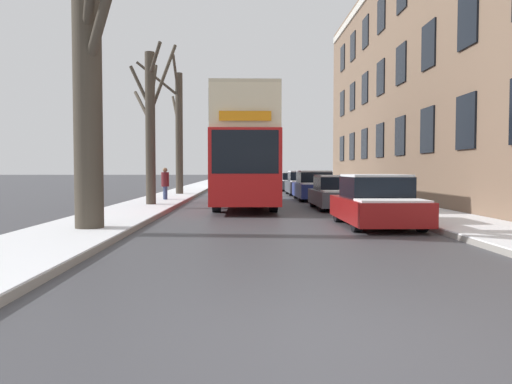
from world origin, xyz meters
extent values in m
plane|color=#424247|center=(0.00, 0.00, 0.00)|extent=(320.00, 320.00, 0.00)
cube|color=gray|center=(-5.04, 53.00, 0.07)|extent=(2.54, 130.00, 0.13)
cube|color=white|center=(-5.04, 53.00, 0.15)|extent=(2.51, 130.00, 0.03)
cube|color=gray|center=(5.04, 53.00, 0.07)|extent=(2.54, 130.00, 0.13)
cube|color=white|center=(5.04, 53.00, 0.15)|extent=(2.51, 130.00, 0.03)
cube|color=#7A604C|center=(10.81, 18.70, 6.21)|extent=(9.00, 35.05, 12.42)
cube|color=black|center=(6.28, 11.85, 3.15)|extent=(0.08, 1.40, 1.80)
cube|color=black|center=(6.28, 15.27, 3.15)|extent=(0.08, 1.40, 1.80)
cube|color=black|center=(6.28, 18.70, 3.15)|extent=(0.08, 1.40, 1.80)
cube|color=black|center=(6.28, 22.13, 3.15)|extent=(0.08, 1.40, 1.80)
cube|color=black|center=(6.28, 25.56, 3.15)|extent=(0.08, 1.40, 1.80)
cube|color=black|center=(6.28, 28.98, 3.15)|extent=(0.08, 1.40, 1.80)
cube|color=black|center=(6.28, 32.41, 3.15)|extent=(0.08, 1.40, 1.80)
cube|color=black|center=(6.28, 11.85, 6.46)|extent=(0.08, 1.40, 1.80)
cube|color=black|center=(6.28, 15.27, 6.46)|extent=(0.08, 1.40, 1.80)
cube|color=black|center=(6.28, 18.70, 6.46)|extent=(0.08, 1.40, 1.80)
cube|color=black|center=(6.28, 22.13, 6.46)|extent=(0.08, 1.40, 1.80)
cube|color=black|center=(6.28, 25.56, 6.46)|extent=(0.08, 1.40, 1.80)
cube|color=black|center=(6.28, 28.98, 6.46)|extent=(0.08, 1.40, 1.80)
cube|color=black|center=(6.28, 32.41, 6.46)|extent=(0.08, 1.40, 1.80)
cube|color=black|center=(6.28, 22.13, 9.77)|extent=(0.08, 1.40, 1.80)
cube|color=black|center=(6.28, 25.56, 9.77)|extent=(0.08, 1.40, 1.80)
cube|color=black|center=(6.28, 28.98, 9.77)|extent=(0.08, 1.40, 1.80)
cube|color=black|center=(6.28, 32.41, 9.77)|extent=(0.08, 1.40, 1.80)
cylinder|color=#423A30|center=(-4.77, 7.84, 3.45)|extent=(0.69, 0.69, 6.90)
cylinder|color=#423A30|center=(-4.15, 7.10, 5.19)|extent=(1.54, 1.79, 2.50)
cylinder|color=#423A30|center=(-4.83, 16.27, 3.19)|extent=(0.40, 0.40, 6.38)
cylinder|color=#423A30|center=(-5.24, 16.37, 4.98)|extent=(0.98, 0.37, 1.78)
cylinder|color=#423A30|center=(-4.82, 16.92, 5.08)|extent=(0.17, 1.43, 2.11)
cylinder|color=#423A30|center=(-4.53, 15.74, 5.97)|extent=(0.77, 1.21, 1.18)
cylinder|color=#423A30|center=(-4.40, 16.93, 5.43)|extent=(1.05, 1.50, 3.16)
cylinder|color=#423A30|center=(-5.35, 17.33, 4.30)|extent=(1.20, 2.25, 1.64)
cylinder|color=#423A30|center=(-4.83, 25.42, 3.65)|extent=(0.43, 0.43, 7.29)
cylinder|color=#423A30|center=(-4.87, 24.57, 6.88)|extent=(0.25, 1.82, 2.28)
cylinder|color=#423A30|center=(-6.02, 25.21, 6.88)|extent=(2.50, 0.57, 2.02)
cylinder|color=#423A30|center=(-5.16, 26.53, 5.12)|extent=(0.85, 2.38, 2.30)
cube|color=red|center=(-0.95, 17.31, 1.66)|extent=(2.45, 10.56, 2.63)
cube|color=beige|center=(-0.95, 17.31, 3.71)|extent=(2.40, 10.35, 1.48)
cube|color=beige|center=(-0.95, 17.31, 4.52)|extent=(2.40, 10.35, 0.12)
cube|color=black|center=(-0.95, 17.31, 2.17)|extent=(2.48, 9.29, 1.37)
cube|color=black|center=(-0.95, 17.31, 3.79)|extent=(2.48, 9.29, 1.13)
cube|color=black|center=(-0.95, 12.05, 2.17)|extent=(2.21, 0.06, 1.44)
cube|color=orange|center=(-0.95, 12.04, 3.34)|extent=(1.72, 0.05, 0.32)
cylinder|color=black|center=(-2.01, 14.15, 0.54)|extent=(0.30, 1.08, 1.08)
cylinder|color=black|center=(0.10, 14.15, 0.54)|extent=(0.30, 1.08, 1.08)
cylinder|color=black|center=(-2.01, 20.27, 0.54)|extent=(0.30, 1.08, 1.08)
cylinder|color=black|center=(0.10, 20.27, 0.54)|extent=(0.30, 1.08, 1.08)
cube|color=maroon|center=(2.68, 9.30, 0.48)|extent=(1.89, 4.05, 0.61)
cube|color=black|center=(2.68, 9.47, 1.08)|extent=(1.62, 2.03, 0.60)
cube|color=white|center=(2.68, 9.47, 1.41)|extent=(1.59, 1.93, 0.06)
cube|color=white|center=(2.68, 7.87, 0.81)|extent=(1.70, 1.06, 0.05)
cylinder|color=black|center=(1.84, 8.09, 0.33)|extent=(0.20, 0.65, 0.65)
cylinder|color=black|center=(3.51, 8.09, 0.33)|extent=(0.20, 0.65, 0.65)
cylinder|color=black|center=(1.84, 10.52, 0.33)|extent=(0.20, 0.65, 0.65)
cylinder|color=black|center=(3.51, 10.52, 0.33)|extent=(0.20, 0.65, 0.65)
cube|color=#474C56|center=(2.68, 15.47, 0.46)|extent=(1.69, 4.03, 0.58)
cube|color=black|center=(2.68, 15.63, 1.03)|extent=(1.46, 2.02, 0.54)
cube|color=white|center=(2.68, 15.63, 1.33)|extent=(1.42, 1.91, 0.07)
cube|color=white|center=(2.68, 14.04, 0.78)|extent=(1.52, 1.05, 0.05)
cylinder|color=black|center=(1.94, 14.26, 0.31)|extent=(0.20, 0.63, 0.63)
cylinder|color=black|center=(3.41, 14.26, 0.31)|extent=(0.20, 0.63, 0.63)
cylinder|color=black|center=(1.94, 16.68, 0.31)|extent=(0.20, 0.63, 0.63)
cylinder|color=black|center=(3.41, 16.68, 0.31)|extent=(0.20, 0.63, 0.63)
cube|color=navy|center=(2.68, 21.54, 0.52)|extent=(1.86, 4.58, 0.70)
cube|color=black|center=(2.68, 21.72, 1.16)|extent=(1.60, 2.29, 0.59)
cube|color=white|center=(2.68, 21.72, 1.50)|extent=(1.57, 2.17, 0.08)
cube|color=white|center=(2.68, 19.91, 0.90)|extent=(1.68, 1.19, 0.06)
cylinder|color=black|center=(1.85, 20.16, 0.34)|extent=(0.20, 0.68, 0.68)
cylinder|color=black|center=(3.50, 20.16, 0.34)|extent=(0.20, 0.68, 0.68)
cylinder|color=black|center=(1.85, 22.91, 0.34)|extent=(0.20, 0.68, 0.68)
cylinder|color=black|center=(3.50, 22.91, 0.34)|extent=(0.20, 0.68, 0.68)
cube|color=#474C56|center=(2.68, 27.06, 0.51)|extent=(1.82, 4.05, 0.68)
cube|color=black|center=(2.68, 27.22, 1.14)|extent=(1.57, 2.03, 0.58)
cube|color=white|center=(2.68, 27.22, 1.47)|extent=(1.53, 1.93, 0.08)
cube|color=white|center=(2.68, 25.62, 0.89)|extent=(1.64, 1.06, 0.07)
cylinder|color=black|center=(1.87, 25.85, 0.33)|extent=(0.20, 0.66, 0.66)
cylinder|color=black|center=(3.48, 25.85, 0.33)|extent=(0.20, 0.66, 0.66)
cylinder|color=black|center=(1.87, 28.28, 0.33)|extent=(0.20, 0.66, 0.66)
cylinder|color=black|center=(3.48, 28.28, 0.33)|extent=(0.20, 0.66, 0.66)
cube|color=#474C56|center=(2.68, 33.15, 0.48)|extent=(1.81, 4.14, 0.63)
cube|color=black|center=(2.68, 33.32, 1.07)|extent=(1.56, 2.07, 0.55)
cube|color=white|center=(2.68, 33.32, 1.37)|extent=(1.52, 1.97, 0.04)
cube|color=white|center=(2.68, 31.68, 0.81)|extent=(1.63, 1.08, 0.03)
cylinder|color=black|center=(1.88, 31.91, 0.31)|extent=(0.20, 0.62, 0.62)
cylinder|color=black|center=(3.47, 31.91, 0.31)|extent=(0.20, 0.62, 0.62)
cylinder|color=black|center=(1.88, 34.39, 0.31)|extent=(0.20, 0.62, 0.62)
cylinder|color=black|center=(3.47, 34.39, 0.31)|extent=(0.20, 0.62, 0.62)
cube|color=white|center=(-1.29, 38.47, 1.31)|extent=(2.09, 4.96, 2.18)
cube|color=black|center=(-1.29, 36.01, 1.82)|extent=(1.84, 0.06, 0.96)
cylinder|color=black|center=(-2.21, 36.88, 0.34)|extent=(0.22, 0.68, 0.68)
cylinder|color=black|center=(-0.37, 36.88, 0.34)|extent=(0.22, 0.68, 0.68)
cylinder|color=black|center=(-2.21, 40.05, 0.34)|extent=(0.22, 0.68, 0.68)
cylinder|color=black|center=(-0.37, 40.05, 0.34)|extent=(0.22, 0.68, 0.68)
cylinder|color=navy|center=(-4.73, 19.47, 0.39)|extent=(0.17, 0.17, 0.78)
cylinder|color=navy|center=(-4.79, 19.62, 0.39)|extent=(0.17, 0.17, 0.78)
cylinder|color=#59191E|center=(-4.76, 19.55, 1.12)|extent=(0.37, 0.37, 0.68)
sphere|color=#8C6647|center=(-4.76, 19.55, 1.57)|extent=(0.22, 0.22, 0.22)
camera|label=1|loc=(-1.01, -4.37, 1.57)|focal=35.00mm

